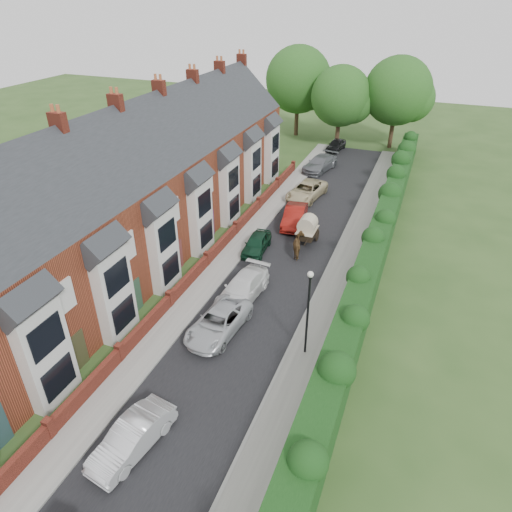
{
  "coord_description": "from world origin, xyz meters",
  "views": [
    {
      "loc": [
        7.56,
        -13.83,
        16.84
      ],
      "look_at": [
        -1.33,
        9.02,
        2.2
      ],
      "focal_mm": 32.0,
      "sensor_mm": 36.0,
      "label": 1
    }
  ],
  "objects_px": {
    "car_white": "(243,288)",
    "car_red": "(294,216)",
    "car_silver_b": "(219,322)",
    "car_beige": "(307,191)",
    "car_grey": "(320,163)",
    "car_green": "(257,243)",
    "lamppost": "(308,303)",
    "car_silver_a": "(132,437)",
    "horse_cart": "(307,228)",
    "car_black": "(336,145)",
    "horse": "(299,246)"
  },
  "relations": [
    {
      "from": "car_grey",
      "to": "horse_cart",
      "type": "relative_size",
      "value": 1.67
    },
    {
      "from": "car_silver_b",
      "to": "car_beige",
      "type": "relative_size",
      "value": 0.94
    },
    {
      "from": "horse_cart",
      "to": "lamppost",
      "type": "bearing_deg",
      "value": -74.58
    },
    {
      "from": "car_silver_b",
      "to": "horse_cart",
      "type": "bearing_deg",
      "value": 86.35
    },
    {
      "from": "lamppost",
      "to": "horse",
      "type": "distance_m",
      "value": 10.44
    },
    {
      "from": "lamppost",
      "to": "car_black",
      "type": "height_order",
      "value": "lamppost"
    },
    {
      "from": "car_silver_b",
      "to": "car_beige",
      "type": "distance_m",
      "value": 19.86
    },
    {
      "from": "lamppost",
      "to": "car_silver_a",
      "type": "relative_size",
      "value": 1.24
    },
    {
      "from": "car_silver_a",
      "to": "car_white",
      "type": "distance_m",
      "value": 11.62
    },
    {
      "from": "car_green",
      "to": "car_black",
      "type": "distance_m",
      "value": 25.45
    },
    {
      "from": "car_grey",
      "to": "car_beige",
      "type": "bearing_deg",
      "value": -71.85
    },
    {
      "from": "horse_cart",
      "to": "car_red",
      "type": "bearing_deg",
      "value": 124.45
    },
    {
      "from": "lamppost",
      "to": "car_white",
      "type": "xyz_separation_m",
      "value": [
        -5.0,
        3.45,
        -2.59
      ]
    },
    {
      "from": "lamppost",
      "to": "car_grey",
      "type": "bearing_deg",
      "value": 102.84
    },
    {
      "from": "car_beige",
      "to": "horse",
      "type": "height_order",
      "value": "horse"
    },
    {
      "from": "car_black",
      "to": "horse",
      "type": "height_order",
      "value": "horse"
    },
    {
      "from": "lamppost",
      "to": "car_grey",
      "type": "height_order",
      "value": "lamppost"
    },
    {
      "from": "car_silver_b",
      "to": "car_beige",
      "type": "xyz_separation_m",
      "value": [
        -0.54,
        19.85,
        0.05
      ]
    },
    {
      "from": "horse_cart",
      "to": "car_silver_b",
      "type": "bearing_deg",
      "value": -98.6
    },
    {
      "from": "car_black",
      "to": "horse",
      "type": "xyz_separation_m",
      "value": [
        2.94,
        -24.99,
        0.18
      ]
    },
    {
      "from": "car_grey",
      "to": "car_black",
      "type": "height_order",
      "value": "car_grey"
    },
    {
      "from": "horse_cart",
      "to": "car_white",
      "type": "bearing_deg",
      "value": -102.16
    },
    {
      "from": "car_green",
      "to": "car_black",
      "type": "relative_size",
      "value": 1.0
    },
    {
      "from": "car_red",
      "to": "car_grey",
      "type": "distance_m",
      "value": 13.1
    },
    {
      "from": "car_silver_a",
      "to": "car_silver_b",
      "type": "bearing_deg",
      "value": 98.77
    },
    {
      "from": "lamppost",
      "to": "horse",
      "type": "xyz_separation_m",
      "value": [
        -3.22,
        9.61,
        -2.48
      ]
    },
    {
      "from": "car_silver_a",
      "to": "horse_cart",
      "type": "distance_m",
      "value": 19.96
    },
    {
      "from": "car_silver_a",
      "to": "car_white",
      "type": "bearing_deg",
      "value": 99.02
    },
    {
      "from": "car_silver_b",
      "to": "car_grey",
      "type": "height_order",
      "value": "car_grey"
    },
    {
      "from": "car_silver_a",
      "to": "car_green",
      "type": "relative_size",
      "value": 1.11
    },
    {
      "from": "car_black",
      "to": "car_grey",
      "type": "bearing_deg",
      "value": -82.85
    },
    {
      "from": "lamppost",
      "to": "car_black",
      "type": "relative_size",
      "value": 1.38
    },
    {
      "from": "car_beige",
      "to": "car_grey",
      "type": "relative_size",
      "value": 1.0
    },
    {
      "from": "car_white",
      "to": "car_black",
      "type": "bearing_deg",
      "value": 96.13
    },
    {
      "from": "car_grey",
      "to": "car_black",
      "type": "xyz_separation_m",
      "value": [
        0.06,
        7.28,
        -0.11
      ]
    },
    {
      "from": "car_red",
      "to": "lamppost",
      "type": "bearing_deg",
      "value": -78.47
    },
    {
      "from": "car_red",
      "to": "car_beige",
      "type": "height_order",
      "value": "car_red"
    },
    {
      "from": "car_silver_a",
      "to": "horse_cart",
      "type": "relative_size",
      "value": 1.34
    },
    {
      "from": "lamppost",
      "to": "car_red",
      "type": "relative_size",
      "value": 1.14
    },
    {
      "from": "car_silver_b",
      "to": "car_grey",
      "type": "xyz_separation_m",
      "value": [
        -1.23,
        27.38,
        0.08
      ]
    },
    {
      "from": "car_white",
      "to": "car_red",
      "type": "height_order",
      "value": "car_red"
    },
    {
      "from": "car_beige",
      "to": "lamppost",
      "type": "bearing_deg",
      "value": -65.57
    },
    {
      "from": "car_silver_b",
      "to": "car_green",
      "type": "height_order",
      "value": "car_silver_b"
    },
    {
      "from": "car_green",
      "to": "horse_cart",
      "type": "bearing_deg",
      "value": 35.63
    },
    {
      "from": "horse_cart",
      "to": "horse",
      "type": "bearing_deg",
      "value": -90.0
    },
    {
      "from": "car_red",
      "to": "car_green",
      "type": "bearing_deg",
      "value": -111.95
    },
    {
      "from": "lamppost",
      "to": "horse_cart",
      "type": "bearing_deg",
      "value": 105.42
    },
    {
      "from": "car_white",
      "to": "car_silver_a",
      "type": "bearing_deg",
      "value": -86.59
    },
    {
      "from": "lamppost",
      "to": "car_grey",
      "type": "relative_size",
      "value": 1.0
    },
    {
      "from": "lamppost",
      "to": "car_silver_b",
      "type": "xyz_separation_m",
      "value": [
        -5.0,
        -0.05,
        -2.63
      ]
    }
  ]
}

